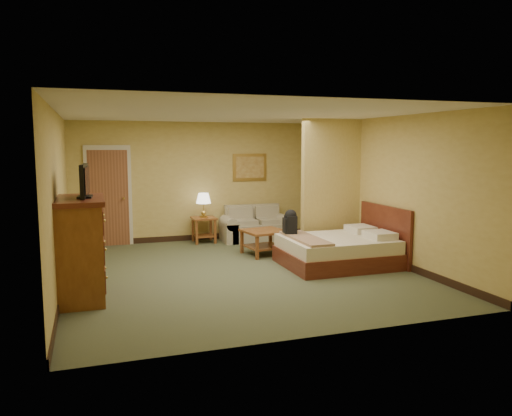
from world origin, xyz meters
name	(u,v)px	position (x,y,z in m)	size (l,w,h in m)	color
floor	(239,272)	(0.00, 0.00, 0.00)	(6.00, 6.00, 0.00)	#4C5336
ceiling	(238,114)	(0.00, 0.00, 2.60)	(6.00, 6.00, 0.00)	white
back_wall	(200,182)	(0.00, 3.00, 1.30)	(5.50, 0.02, 2.60)	tan
left_wall	(59,200)	(-2.75, 0.00, 1.30)	(0.02, 6.00, 2.60)	tan
right_wall	(384,190)	(2.75, 0.00, 1.30)	(0.02, 6.00, 2.60)	tan
partition	(331,186)	(2.15, 0.93, 1.30)	(1.20, 0.15, 2.60)	tan
door	(109,197)	(-1.95, 2.96, 1.03)	(0.94, 0.16, 2.10)	beige
baseboard	(201,237)	(0.00, 2.99, 0.06)	(5.50, 0.02, 0.12)	black
loveseat	(255,229)	(1.14, 2.57, 0.25)	(1.53, 0.71, 0.77)	tan
side_table	(204,226)	(-0.01, 2.65, 0.36)	(0.50, 0.50, 0.55)	brown
table_lamp	(203,199)	(-0.01, 2.65, 0.95)	(0.32, 0.32, 0.52)	#B59742
coffee_table	(264,237)	(0.83, 1.10, 0.34)	(0.86, 0.86, 0.48)	brown
wall_picture	(250,167)	(1.14, 2.97, 1.60)	(0.79, 0.04, 0.61)	#B78E3F
dresser	(79,248)	(-2.47, -0.69, 0.70)	(0.69, 1.30, 1.39)	brown
tv	(84,182)	(-2.37, -0.69, 1.61)	(0.21, 0.74, 0.45)	black
bed	(341,250)	(1.82, -0.13, 0.28)	(1.92, 1.58, 1.02)	#521D13
backpack	(291,222)	(1.05, 0.31, 0.75)	(0.21, 0.29, 0.46)	black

